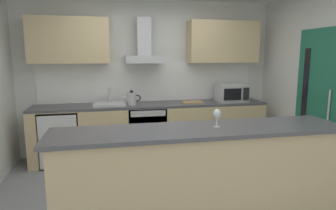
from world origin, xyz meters
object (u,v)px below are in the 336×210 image
Objects in this scene: range_hood at (144,49)px; wine_glass at (217,115)px; microwave at (231,93)px; refrigerator at (61,137)px; kettle at (132,98)px; oven at (146,130)px; chopping_board at (192,102)px; sink at (109,104)px.

range_hood reaches higher than wine_glass.
microwave is 1.66m from range_hood.
refrigerator is 1.25m from kettle.
microwave is (1.48, -0.03, 0.59)m from oven.
refrigerator is 2.18m from chopping_board.
kettle is at bearing -179.80° from microwave.
microwave is at bearing -1.09° from sink.
wine_glass is at bearing -99.84° from chopping_board.
sink reaches higher than refrigerator.
refrigerator is at bearing 179.49° from microwave.
microwave is at bearing -1.08° from oven.
kettle is 1.01m from chopping_board.
microwave is 0.69× the size of range_hood.
chopping_board is (2.12, -0.02, 0.49)m from refrigerator.
microwave is at bearing -6.09° from range_hood.
oven is 0.59m from kettle.
range_hood is at bearing 173.91° from microwave.
sink is at bearing 178.91° from oven.
microwave reaches higher than oven.
refrigerator is 2.94× the size of kettle.
sink is (-0.58, 0.01, 0.47)m from oven.
sink is at bearing -168.40° from range_hood.
oven is 4.50× the size of wine_glass.
microwave reaches higher than sink.
range_hood is (-1.48, 0.16, 0.74)m from microwave.
microwave is at bearing 62.58° from wine_glass.
wine_glass is (-1.04, -2.01, 0.07)m from microwave.
sink is at bearing 1.03° from refrigerator.
refrigerator is 1.70× the size of sink.
range_hood is (1.34, 0.13, 1.36)m from refrigerator.
kettle reaches higher than refrigerator.
range_hood is 1.18m from chopping_board.
range_hood is (0.58, 0.12, 0.86)m from sink.
kettle is (-1.70, -0.01, -0.04)m from microwave.
wine_glass is (0.43, -2.16, -0.67)m from range_hood.
wine_glass is (1.01, -2.05, 0.19)m from sink.
sink is 2.29m from wine_glass.
microwave is at bearing 0.20° from kettle.
microwave reaches higher than wine_glass.
chopping_board is at bearing -1.73° from oven.
oven is at bearing 178.27° from chopping_board.
refrigerator is at bearing -178.97° from sink.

